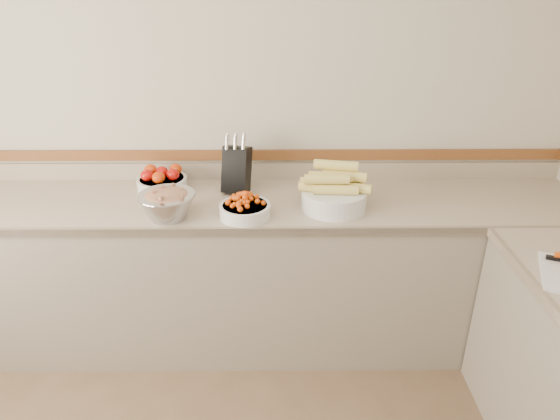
{
  "coord_description": "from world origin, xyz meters",
  "views": [
    {
      "loc": [
        0.33,
        -0.76,
        2.01
      ],
      "look_at": [
        0.35,
        1.35,
        1.0
      ],
      "focal_mm": 32.0,
      "sensor_mm": 36.0,
      "label": 1
    }
  ],
  "objects_px": {
    "corn_bowl": "(334,193)",
    "rhubarb_bowl": "(167,203)",
    "knife_block": "(237,168)",
    "cherry_tomato_bowl": "(245,208)",
    "tomato_bowl": "(162,181)"
  },
  "relations": [
    {
      "from": "corn_bowl",
      "to": "rhubarb_bowl",
      "type": "xyz_separation_m",
      "value": [
        -0.83,
        -0.11,
        -0.0
      ]
    },
    {
      "from": "knife_block",
      "to": "corn_bowl",
      "type": "xyz_separation_m",
      "value": [
        0.51,
        -0.23,
        -0.05
      ]
    },
    {
      "from": "cherry_tomato_bowl",
      "to": "rhubarb_bowl",
      "type": "relative_size",
      "value": 0.92
    },
    {
      "from": "knife_block",
      "to": "tomato_bowl",
      "type": "height_order",
      "value": "knife_block"
    },
    {
      "from": "tomato_bowl",
      "to": "rhubarb_bowl",
      "type": "xyz_separation_m",
      "value": [
        0.1,
        -0.35,
        0.03
      ]
    },
    {
      "from": "corn_bowl",
      "to": "rhubarb_bowl",
      "type": "bearing_deg",
      "value": -172.36
    },
    {
      "from": "knife_block",
      "to": "cherry_tomato_bowl",
      "type": "relative_size",
      "value": 1.3
    },
    {
      "from": "corn_bowl",
      "to": "rhubarb_bowl",
      "type": "relative_size",
      "value": 1.33
    },
    {
      "from": "tomato_bowl",
      "to": "corn_bowl",
      "type": "bearing_deg",
      "value": -14.36
    },
    {
      "from": "rhubarb_bowl",
      "to": "tomato_bowl",
      "type": "bearing_deg",
      "value": 105.87
    },
    {
      "from": "knife_block",
      "to": "cherry_tomato_bowl",
      "type": "xyz_separation_m",
      "value": [
        0.06,
        -0.33,
        -0.09
      ]
    },
    {
      "from": "cherry_tomato_bowl",
      "to": "corn_bowl",
      "type": "relative_size",
      "value": 0.69
    },
    {
      "from": "cherry_tomato_bowl",
      "to": "corn_bowl",
      "type": "distance_m",
      "value": 0.47
    },
    {
      "from": "knife_block",
      "to": "rhubarb_bowl",
      "type": "height_order",
      "value": "knife_block"
    },
    {
      "from": "corn_bowl",
      "to": "rhubarb_bowl",
      "type": "distance_m",
      "value": 0.84
    }
  ]
}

